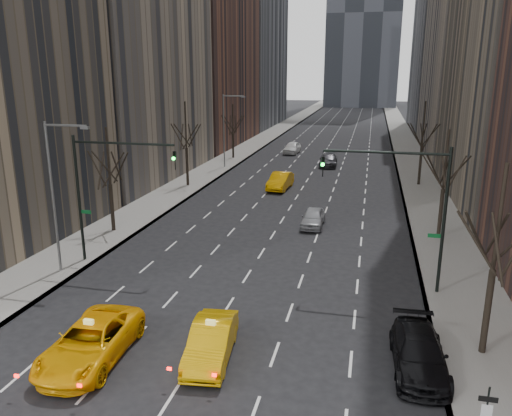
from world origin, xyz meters
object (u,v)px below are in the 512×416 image
Objects in this scene: taxi_suv at (91,342)px; parked_suv_black at (419,353)px; taxi_sedan at (211,341)px; silver_sedan_ahead at (313,218)px.

taxi_suv reaches higher than parked_suv_black.
silver_sedan_ahead is (2.00, 19.80, -0.08)m from taxi_sedan.
taxi_suv is 5.08m from taxi_sedan.
parked_suv_black is at bearing -70.79° from silver_sedan_ahead.
parked_suv_black is (8.54, 1.13, -0.04)m from taxi_sedan.
silver_sedan_ahead is (6.92, 21.06, -0.12)m from taxi_suv.
taxi_sedan is (4.92, 1.26, -0.04)m from taxi_suv.
taxi_sedan is 8.61m from parked_suv_black.
silver_sedan_ahead is at bearing 106.72° from parked_suv_black.
taxi_sedan is 19.90m from silver_sedan_ahead.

